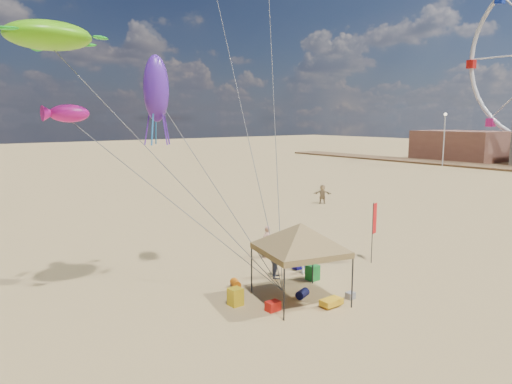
% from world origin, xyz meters
% --- Properties ---
extents(ground, '(280.00, 280.00, 0.00)m').
position_xyz_m(ground, '(0.00, 0.00, 0.00)').
color(ground, tan).
rests_on(ground, ground).
extents(canopy_tent, '(5.89, 5.89, 3.74)m').
position_xyz_m(canopy_tent, '(-0.56, -0.63, 3.12)').
color(canopy_tent, black).
rests_on(canopy_tent, ground).
extents(feather_flag, '(0.47, 0.15, 3.17)m').
position_xyz_m(feather_flag, '(5.99, 0.83, 2.11)').
color(feather_flag, black).
rests_on(feather_flag, ground).
extents(cooler_red, '(0.54, 0.38, 0.38)m').
position_xyz_m(cooler_red, '(-2.13, -0.79, 0.19)').
color(cooler_red, red).
rests_on(cooler_red, ground).
extents(cooler_blue, '(0.54, 0.38, 0.38)m').
position_xyz_m(cooler_blue, '(2.22, 2.42, 0.19)').
color(cooler_blue, '#16118D').
rests_on(cooler_blue, ground).
extents(bag_navy, '(0.69, 0.54, 0.36)m').
position_xyz_m(bag_navy, '(-0.30, -0.53, 0.18)').
color(bag_navy, '#0D0F3B').
rests_on(bag_navy, ground).
extents(bag_orange, '(0.54, 0.69, 0.36)m').
position_xyz_m(bag_orange, '(-1.79, 2.17, 0.18)').
color(bag_orange, '#D5630B').
rests_on(bag_orange, ground).
extents(chair_green, '(0.50, 0.50, 0.70)m').
position_xyz_m(chair_green, '(1.60, 0.80, 0.35)').
color(chair_green, '#167B2A').
rests_on(chair_green, ground).
extents(chair_yellow, '(0.50, 0.50, 0.70)m').
position_xyz_m(chair_yellow, '(-2.95, 0.55, 0.35)').
color(chair_yellow, yellow).
rests_on(chair_yellow, ground).
extents(crate_grey, '(0.34, 0.30, 0.28)m').
position_xyz_m(crate_grey, '(1.19, -1.83, 0.14)').
color(crate_grey, gray).
rests_on(crate_grey, ground).
extents(beach_cart, '(0.90, 0.50, 0.24)m').
position_xyz_m(beach_cart, '(-0.05, -1.92, 0.20)').
color(beach_cart, gold).
rests_on(beach_cart, ground).
extents(person_near_a, '(0.72, 0.56, 1.75)m').
position_xyz_m(person_near_a, '(2.16, 4.85, 0.87)').
color(person_near_a, tan).
rests_on(person_near_a, ground).
extents(person_near_b, '(1.07, 1.08, 1.76)m').
position_xyz_m(person_near_b, '(0.57, 2.06, 0.88)').
color(person_near_b, '#353948').
rests_on(person_near_b, ground).
extents(person_near_c, '(1.17, 0.84, 1.64)m').
position_xyz_m(person_near_c, '(1.87, 1.66, 0.82)').
color(person_near_c, silver).
rests_on(person_near_c, ground).
extents(person_far_c, '(1.49, 1.43, 1.69)m').
position_xyz_m(person_far_c, '(16.32, 14.45, 0.85)').
color(person_far_c, tan).
rests_on(person_far_c, ground).
extents(building_north, '(10.00, 14.00, 5.20)m').
position_xyz_m(building_north, '(67.00, 30.00, 2.60)').
color(building_north, '#8C5947').
rests_on(building_north, ground).
extents(lamp_north, '(0.50, 0.50, 8.25)m').
position_xyz_m(lamp_north, '(55.00, 26.00, 5.52)').
color(lamp_north, silver).
rests_on(lamp_north, ground).
extents(turtle_kite, '(3.33, 2.79, 1.02)m').
position_xyz_m(turtle_kite, '(-8.42, 4.32, 10.32)').
color(turtle_kite, '#59C40B').
rests_on(turtle_kite, ground).
extents(fish_kite, '(1.69, 1.11, 0.69)m').
position_xyz_m(fish_kite, '(-7.67, 4.92, 7.58)').
color(fish_kite, '#D2138D').
rests_on(fish_kite, ground).
extents(squid_kite, '(1.45, 1.45, 2.89)m').
position_xyz_m(squid_kite, '(-3.83, 5.20, 8.68)').
color(squid_kite, '#5321A6').
rests_on(squid_kite, ground).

